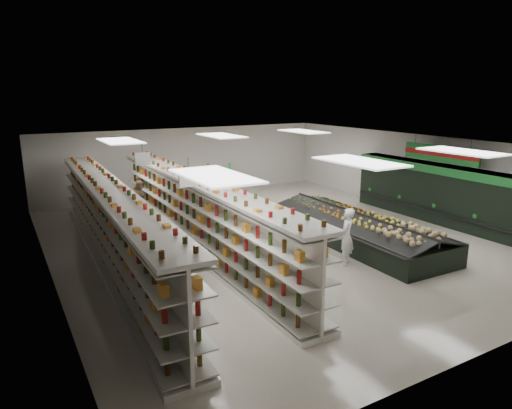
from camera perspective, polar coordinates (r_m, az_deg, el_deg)
floor at (r=15.65m, az=2.25°, el=-4.22°), size 16.00×16.00×0.00m
ceiling at (r=14.96m, az=2.36°, el=7.50°), size 14.00×16.00×0.02m
wall_back at (r=22.29m, az=-8.75°, el=5.34°), size 14.00×0.02×3.20m
wall_front at (r=9.72m, az=28.48°, el=-7.52°), size 14.00×0.02×3.20m
wall_left at (r=13.03m, az=-24.78°, el=-1.94°), size 0.02×16.00×3.20m
wall_right at (r=19.79m, az=19.77°, el=3.60°), size 0.02×16.00×3.20m
produce_wall_case at (r=18.57m, az=22.22°, el=1.62°), size 0.93×8.00×2.20m
aisle_sign_near at (r=11.55m, az=-8.41°, el=3.19°), size 0.52×0.06×0.75m
aisle_sign_far at (r=15.30m, az=-13.99°, el=5.55°), size 0.52×0.06×0.75m
hortifruti_banner at (r=18.13m, az=22.06°, el=5.88°), size 0.12×3.20×0.95m
gondola_left at (r=13.63m, az=-17.65°, el=-3.01°), size 1.48×13.31×2.30m
gondola_center at (r=14.50m, az=-7.51°, el=-1.51°), size 1.09×13.08×2.27m
produce_island at (r=15.55m, az=12.36°, el=-2.87°), size 2.59×6.84×1.01m
soda_endcap at (r=20.31m, az=-4.81°, el=2.39°), size 1.51×1.20×1.70m
shopper_main at (r=13.32m, az=11.24°, el=-3.98°), size 0.73×0.69×1.68m
shopper_background at (r=18.68m, az=-14.22°, el=0.72°), size 0.54×0.77×1.48m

